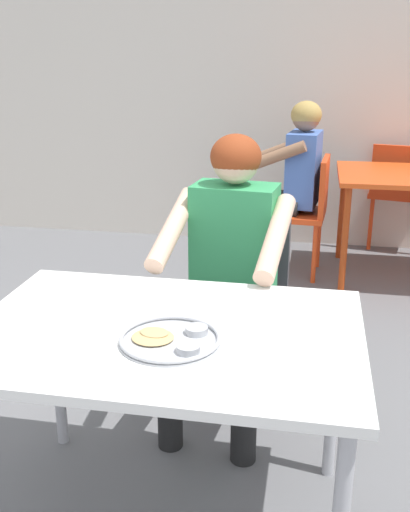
{
  "coord_description": "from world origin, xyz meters",
  "views": [
    {
      "loc": [
        0.45,
        -1.56,
        1.51
      ],
      "look_at": [
        0.11,
        0.26,
        0.87
      ],
      "focal_mm": 41.88,
      "sensor_mm": 36.0,
      "label": 1
    }
  ],
  "objects_px": {
    "thali_tray": "(171,339)",
    "chair_foreground": "(240,287)",
    "table_foreground": "(165,350)",
    "chair_red_far": "(399,188)",
    "chair_red_left": "(306,207)",
    "patron_background": "(290,172)",
    "diner_foreground": "(228,257)",
    "table_background_red": "(408,186)"
  },
  "relations": [
    {
      "from": "diner_foreground",
      "to": "chair_red_far",
      "type": "xyz_separation_m",
      "value": [
        0.97,
        2.49,
        -0.22
      ]
    },
    {
      "from": "table_foreground",
      "to": "chair_red_far",
      "type": "xyz_separation_m",
      "value": [
        1.06,
        3.17,
        -0.15
      ]
    },
    {
      "from": "thali_tray",
      "to": "table_background_red",
      "type": "bearing_deg",
      "value": 69.2
    },
    {
      "from": "thali_tray",
      "to": "table_background_red",
      "type": "xyz_separation_m",
      "value": [
        1.0,
        2.63,
        -0.08
      ]
    },
    {
      "from": "chair_red_left",
      "to": "table_foreground",
      "type": "bearing_deg",
      "value": -98.47
    },
    {
      "from": "chair_red_left",
      "to": "chair_red_far",
      "type": "bearing_deg",
      "value": 44.74
    },
    {
      "from": "diner_foreground",
      "to": "table_background_red",
      "type": "relative_size",
      "value": 1.29
    },
    {
      "from": "diner_foreground",
      "to": "table_background_red",
      "type": "xyz_separation_m",
      "value": [
        0.94,
        1.85,
        -0.07
      ]
    },
    {
      "from": "table_background_red",
      "to": "chair_red_far",
      "type": "relative_size",
      "value": 1.11
    },
    {
      "from": "chair_foreground",
      "to": "chair_red_far",
      "type": "bearing_deg",
      "value": 67.19
    },
    {
      "from": "chair_red_left",
      "to": "patron_background",
      "type": "relative_size",
      "value": 0.69
    },
    {
      "from": "table_foreground",
      "to": "chair_red_left",
      "type": "height_order",
      "value": "chair_red_left"
    },
    {
      "from": "chair_foreground",
      "to": "diner_foreground",
      "type": "distance_m",
      "value": 0.31
    },
    {
      "from": "chair_red_left",
      "to": "chair_red_far",
      "type": "distance_m",
      "value": 0.98
    },
    {
      "from": "table_background_red",
      "to": "thali_tray",
      "type": "bearing_deg",
      "value": -110.8
    },
    {
      "from": "chair_foreground",
      "to": "table_background_red",
      "type": "xyz_separation_m",
      "value": [
        0.92,
        1.63,
        0.15
      ]
    },
    {
      "from": "table_foreground",
      "to": "chair_red_far",
      "type": "relative_size",
      "value": 1.4
    },
    {
      "from": "chair_red_left",
      "to": "patron_background",
      "type": "xyz_separation_m",
      "value": [
        -0.13,
        0.07,
        0.23
      ]
    },
    {
      "from": "chair_foreground",
      "to": "thali_tray",
      "type": "bearing_deg",
      "value": -94.17
    },
    {
      "from": "table_background_red",
      "to": "chair_red_far",
      "type": "xyz_separation_m",
      "value": [
        0.03,
        0.63,
        -0.15
      ]
    },
    {
      "from": "diner_foreground",
      "to": "chair_red_left",
      "type": "xyz_separation_m",
      "value": [
        0.28,
        1.8,
        -0.23
      ]
    },
    {
      "from": "diner_foreground",
      "to": "table_background_red",
      "type": "bearing_deg",
      "value": 63.0
    },
    {
      "from": "thali_tray",
      "to": "chair_foreground",
      "type": "bearing_deg",
      "value": 85.83
    },
    {
      "from": "table_foreground",
      "to": "chair_red_far",
      "type": "bearing_deg",
      "value": 71.48
    },
    {
      "from": "table_foreground",
      "to": "chair_foreground",
      "type": "relative_size",
      "value": 1.37
    },
    {
      "from": "chair_foreground",
      "to": "chair_red_far",
      "type": "distance_m",
      "value": 2.45
    },
    {
      "from": "table_background_red",
      "to": "patron_background",
      "type": "height_order",
      "value": "patron_background"
    },
    {
      "from": "table_foreground",
      "to": "table_background_red",
      "type": "xyz_separation_m",
      "value": [
        1.04,
        2.54,
        0.0
      ]
    },
    {
      "from": "table_foreground",
      "to": "thali_tray",
      "type": "bearing_deg",
      "value": -65.06
    },
    {
      "from": "chair_red_far",
      "to": "diner_foreground",
      "type": "bearing_deg",
      "value": -111.34
    },
    {
      "from": "chair_red_far",
      "to": "thali_tray",
      "type": "bearing_deg",
      "value": -107.45
    },
    {
      "from": "thali_tray",
      "to": "chair_red_far",
      "type": "bearing_deg",
      "value": 72.55
    },
    {
      "from": "table_foreground",
      "to": "table_background_red",
      "type": "height_order",
      "value": "table_background_red"
    },
    {
      "from": "table_foreground",
      "to": "chair_foreground",
      "type": "height_order",
      "value": "chair_foreground"
    },
    {
      "from": "chair_foreground",
      "to": "diner_foreground",
      "type": "height_order",
      "value": "diner_foreground"
    },
    {
      "from": "diner_foreground",
      "to": "patron_background",
      "type": "relative_size",
      "value": 1.0
    },
    {
      "from": "patron_background",
      "to": "diner_foreground",
      "type": "bearing_deg",
      "value": -94.69
    },
    {
      "from": "table_background_red",
      "to": "chair_red_far",
      "type": "bearing_deg",
      "value": 87.56
    },
    {
      "from": "chair_foreground",
      "to": "patron_background",
      "type": "relative_size",
      "value": 0.72
    },
    {
      "from": "chair_red_left",
      "to": "chair_foreground",
      "type": "bearing_deg",
      "value": -99.31
    },
    {
      "from": "table_foreground",
      "to": "chair_red_far",
      "type": "height_order",
      "value": "chair_red_far"
    },
    {
      "from": "chair_red_far",
      "to": "patron_background",
      "type": "height_order",
      "value": "patron_background"
    }
  ]
}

